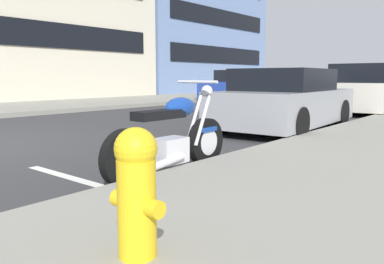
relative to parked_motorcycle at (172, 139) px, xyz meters
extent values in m
cube|color=gray|center=(11.14, 10.48, -0.35)|extent=(120.00, 5.00, 0.14)
cube|color=silver|center=(-0.86, 0.54, -0.42)|extent=(0.12, 2.20, 0.01)
cylinder|color=black|center=(0.66, 0.01, -0.11)|extent=(0.62, 0.11, 0.62)
cylinder|color=silver|center=(0.66, 0.01, -0.11)|extent=(0.34, 0.12, 0.34)
cylinder|color=black|center=(-0.70, 0.00, -0.11)|extent=(0.62, 0.11, 0.62)
cylinder|color=silver|center=(-0.70, 0.00, -0.11)|extent=(0.34, 0.12, 0.34)
cube|color=silver|center=(-0.02, 0.00, -0.13)|extent=(0.40, 0.26, 0.30)
cube|color=black|center=(-0.20, 0.00, 0.31)|extent=(0.68, 0.22, 0.10)
ellipsoid|color=navy|center=(0.16, 0.00, 0.37)|extent=(0.48, 0.24, 0.24)
cube|color=navy|center=(-0.65, 0.00, 0.06)|extent=(0.36, 0.18, 0.06)
cube|color=navy|center=(0.64, 0.01, 0.06)|extent=(0.32, 0.16, 0.06)
cylinder|color=silver|center=(0.51, 0.08, 0.20)|extent=(0.34, 0.04, 0.65)
cylinder|color=silver|center=(0.51, -0.06, 0.20)|extent=(0.34, 0.04, 0.65)
cylinder|color=silver|center=(0.48, 0.00, 0.67)|extent=(0.04, 0.62, 0.04)
sphere|color=silver|center=(0.68, 0.01, 0.55)|extent=(0.15, 0.15, 0.15)
cylinder|color=silver|center=(-0.32, -0.14, -0.22)|extent=(0.71, 0.09, 0.16)
cube|color=gray|center=(4.58, 0.80, 0.09)|extent=(4.15, 2.00, 0.70)
cube|color=black|center=(4.42, 0.80, 0.67)|extent=(2.13, 1.75, 0.46)
cylinder|color=black|center=(5.88, 1.69, -0.11)|extent=(0.63, 0.25, 0.62)
cylinder|color=black|center=(5.96, 0.06, -0.11)|extent=(0.63, 0.25, 0.62)
cylinder|color=black|center=(3.20, 1.54, -0.11)|extent=(0.63, 0.25, 0.62)
cylinder|color=black|center=(3.29, -0.08, -0.11)|extent=(0.63, 0.25, 0.62)
cube|color=beige|center=(9.91, 0.68, 0.15)|extent=(4.11, 2.08, 0.82)
cube|color=black|center=(9.70, 0.67, 0.84)|extent=(2.02, 1.81, 0.57)
cylinder|color=black|center=(11.18, 1.60, -0.11)|extent=(0.63, 0.26, 0.62)
cylinder|color=black|center=(8.54, 1.44, -0.11)|extent=(0.63, 0.26, 0.62)
cylinder|color=black|center=(13.50, 1.37, -0.11)|extent=(0.63, 0.24, 0.62)
cylinder|color=black|center=(26.98, 4.83, -0.04)|extent=(0.28, 0.77, 0.76)
cylinder|color=black|center=(28.75, 4.87, -0.04)|extent=(0.28, 0.77, 0.76)
cube|color=navy|center=(12.51, 7.15, 0.12)|extent=(4.45, 2.10, 0.77)
cube|color=black|center=(12.68, 7.16, 0.78)|extent=(2.27, 1.82, 0.54)
cylinder|color=black|center=(11.13, 6.22, -0.11)|extent=(0.63, 0.26, 0.62)
cylinder|color=black|center=(11.03, 7.90, -0.11)|extent=(0.63, 0.26, 0.62)
cylinder|color=black|center=(13.99, 6.39, -0.11)|extent=(0.63, 0.26, 0.62)
cylinder|color=black|center=(13.89, 8.07, -0.11)|extent=(0.63, 0.26, 0.62)
cylinder|color=gold|center=(-1.90, -1.49, 0.00)|extent=(0.22, 0.22, 0.56)
sphere|color=gold|center=(-1.90, -1.49, 0.34)|extent=(0.24, 0.24, 0.24)
cylinder|color=gold|center=(-1.90, -1.35, 0.02)|extent=(0.10, 0.08, 0.10)
cylinder|color=gold|center=(-1.90, -1.63, 0.02)|extent=(0.10, 0.08, 0.10)
cube|color=black|center=(6.44, 12.75, 2.55)|extent=(10.31, 0.06, 1.10)
cube|color=#6B84B2|center=(18.90, 17.32, 5.57)|extent=(12.18, 9.09, 11.98)
cube|color=black|center=(18.90, 12.75, 2.21)|extent=(10.23, 0.06, 1.10)
cube|color=black|center=(18.90, 12.75, 4.69)|extent=(10.23, 0.06, 1.10)
camera|label=1|loc=(-3.32, -3.06, 0.73)|focal=36.47mm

